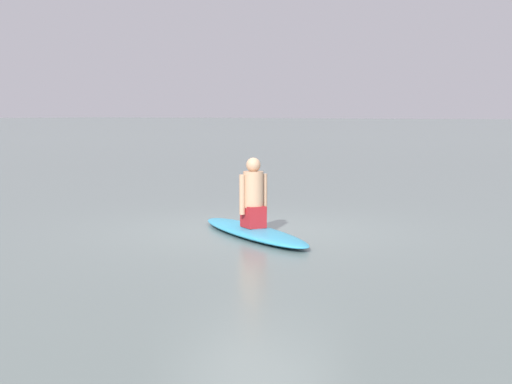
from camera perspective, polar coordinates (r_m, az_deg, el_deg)
name	(u,v)px	position (r m, az deg, el deg)	size (l,w,h in m)	color
ground_plane	(255,231)	(12.32, -0.04, -2.85)	(400.00, 400.00, 0.00)	slate
surfboard	(253,232)	(11.76, -0.20, -2.93)	(3.21, 0.69, 0.14)	#339EC6
person_paddler	(253,196)	(11.69, -0.20, -0.29)	(0.44, 0.44, 1.05)	#A51E23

